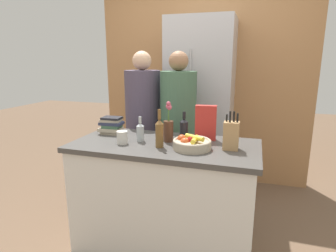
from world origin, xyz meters
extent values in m
plane|color=brown|center=(0.00, 0.00, 0.00)|extent=(14.00, 14.00, 0.00)
cube|color=silver|center=(0.00, 0.00, 0.43)|extent=(1.40, 0.68, 0.86)
cube|color=#474442|center=(0.00, 0.00, 0.88)|extent=(1.46, 0.70, 0.04)
cube|color=#AD7A4C|center=(0.00, 1.58, 1.30)|extent=(2.66, 0.12, 2.60)
cube|color=#B7B7BC|center=(0.04, 1.22, 1.00)|extent=(0.74, 0.60, 2.00)
cylinder|color=#B7B7BC|center=(-0.01, 0.91, 1.10)|extent=(0.02, 0.02, 1.10)
cylinder|color=tan|center=(0.24, -0.07, 0.93)|extent=(0.28, 0.28, 0.06)
torus|color=tan|center=(0.24, -0.07, 0.95)|extent=(0.28, 0.28, 0.02)
sphere|color=#C64C23|center=(0.19, -0.10, 0.95)|extent=(0.06, 0.06, 0.06)
sphere|color=red|center=(0.24, -0.07, 0.97)|extent=(0.07, 0.07, 0.07)
sphere|color=#C64C23|center=(0.15, -0.05, 0.96)|extent=(0.07, 0.07, 0.07)
cylinder|color=yellow|center=(0.26, -0.10, 0.98)|extent=(0.04, 0.15, 0.03)
cylinder|color=yellow|center=(0.26, -0.09, 0.99)|extent=(0.16, 0.10, 0.03)
cube|color=tan|center=(0.51, 0.00, 1.00)|extent=(0.11, 0.09, 0.21)
cylinder|color=black|center=(0.47, 0.01, 1.12)|extent=(0.01, 0.01, 0.06)
cylinder|color=black|center=(0.50, -0.02, 1.14)|extent=(0.01, 0.01, 0.09)
cylinder|color=black|center=(0.52, 0.01, 1.14)|extent=(0.01, 0.01, 0.09)
cylinder|color=black|center=(0.55, 0.00, 1.13)|extent=(0.01, 0.01, 0.08)
cylinder|color=#4C2D1E|center=(0.01, 0.06, 0.98)|extent=(0.08, 0.08, 0.17)
cylinder|color=#477538|center=(0.02, 0.06, 1.12)|extent=(0.01, 0.01, 0.11)
sphere|color=#C64C66|center=(0.02, 0.06, 1.17)|extent=(0.04, 0.04, 0.04)
cylinder|color=#477538|center=(0.01, 0.06, 1.13)|extent=(0.01, 0.01, 0.12)
sphere|color=#C64C66|center=(0.01, 0.07, 1.19)|extent=(0.04, 0.04, 0.04)
cylinder|color=#477538|center=(0.01, 0.06, 1.12)|extent=(0.01, 0.01, 0.12)
sphere|color=#C64C66|center=(0.01, 0.06, 1.18)|extent=(0.03, 0.03, 0.03)
cylinder|color=#477538|center=(0.01, 0.06, 1.13)|extent=(0.01, 0.01, 0.14)
sphere|color=#C64C66|center=(0.01, 0.05, 1.21)|extent=(0.03, 0.03, 0.03)
cube|color=red|center=(0.29, 0.20, 1.04)|extent=(0.18, 0.08, 0.28)
cylinder|color=silver|center=(-0.32, -0.11, 0.95)|extent=(0.09, 0.09, 0.10)
torus|color=silver|center=(-0.32, -0.06, 0.95)|extent=(0.01, 0.07, 0.07)
cube|color=#B7A88E|center=(-0.55, 0.15, 0.91)|extent=(0.16, 0.13, 0.03)
cube|color=#B7A88E|center=(-0.55, 0.14, 0.94)|extent=(0.19, 0.15, 0.03)
cube|color=#3D6047|center=(-0.54, 0.15, 0.96)|extent=(0.16, 0.13, 0.03)
cube|color=#2D334C|center=(-0.54, 0.15, 0.99)|extent=(0.20, 0.14, 0.03)
cube|color=#B7A88E|center=(-0.55, 0.15, 1.01)|extent=(0.19, 0.14, 0.02)
cube|color=#232328|center=(-0.54, 0.16, 1.03)|extent=(0.17, 0.13, 0.02)
cylinder|color=black|center=(0.11, 0.19, 0.97)|extent=(0.07, 0.07, 0.14)
cone|color=black|center=(0.11, 0.19, 1.05)|extent=(0.07, 0.07, 0.03)
cylinder|color=black|center=(0.11, 0.19, 1.09)|extent=(0.03, 0.03, 0.06)
cylinder|color=brown|center=(-0.01, -0.10, 0.99)|extent=(0.06, 0.06, 0.18)
cone|color=brown|center=(-0.01, -0.10, 1.09)|extent=(0.06, 0.06, 0.03)
cylinder|color=brown|center=(-0.01, -0.10, 1.15)|extent=(0.02, 0.02, 0.07)
cylinder|color=#B2BCC1|center=(-0.21, 0.00, 0.96)|extent=(0.06, 0.06, 0.12)
cone|color=#B2BCC1|center=(-0.21, 0.00, 1.03)|extent=(0.06, 0.06, 0.02)
cylinder|color=#B2BCC1|center=(-0.21, 0.00, 1.07)|extent=(0.02, 0.02, 0.05)
cube|color=#383842|center=(-0.45, 0.64, 0.39)|extent=(0.34, 0.30, 0.78)
cylinder|color=#4C4256|center=(-0.45, 0.64, 1.11)|extent=(0.36, 0.36, 0.65)
sphere|color=#DBAD89|center=(-0.45, 0.64, 1.53)|extent=(0.19, 0.19, 0.19)
cube|color=#383842|center=(-0.06, 0.61, 0.39)|extent=(0.29, 0.21, 0.78)
cylinder|color=#42664C|center=(-0.06, 0.61, 1.11)|extent=(0.35, 0.35, 0.65)
sphere|color=#996B4C|center=(-0.06, 0.61, 1.53)|extent=(0.19, 0.19, 0.19)
camera|label=1|loc=(0.66, -2.01, 1.54)|focal=30.00mm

